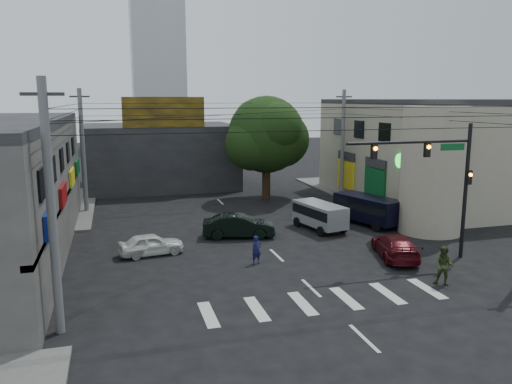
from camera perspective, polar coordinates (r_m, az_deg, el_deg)
name	(u,v)px	position (r m, az deg, el deg)	size (l,w,h in m)	color
ground	(289,267)	(25.75, 3.78, -8.55)	(160.00, 160.00, 0.00)	black
sidewalk_far_right	(404,188)	(49.30, 16.56, 0.40)	(16.00, 16.00, 0.15)	#514F4C
building_right	(440,153)	(44.69, 20.25, 4.26)	(14.00, 18.00, 8.00)	gray
corner_column	(433,170)	(33.37, 19.56, 2.35)	(4.00, 4.00, 8.00)	gray
building_far	(160,156)	(49.36, -10.88, 4.10)	(14.00, 10.00, 6.00)	#232326
billboard	(164,112)	(44.20, -10.49, 8.96)	(7.00, 0.30, 2.60)	olive
tower_distant	(156,20)	(94.22, -11.31, 18.70)	(9.00, 9.00, 44.00)	silver
street_tree	(266,135)	(41.83, 1.19, 6.54)	(6.40, 6.40, 8.70)	black
traffic_gantry	(440,170)	(27.39, 20.26, 2.38)	(7.10, 0.35, 7.20)	black
utility_pole_near_left	(51,210)	(18.91, -22.35, -1.93)	(0.32, 0.32, 9.20)	#59595B
utility_pole_far_left	(83,152)	(39.13, -19.16, 4.39)	(0.32, 0.32, 9.20)	#59595B
utility_pole_far_right	(343,144)	(43.34, 9.86, 5.37)	(0.32, 0.32, 9.20)	#59595B
dark_sedan	(239,226)	(30.83, -1.98, -3.89)	(4.64, 2.45, 1.45)	black
white_compact	(151,244)	(28.05, -11.88, -5.86)	(3.69, 1.91, 1.20)	silver
maroon_sedan	(395,246)	(27.97, 15.62, -5.98)	(2.96, 4.77, 1.29)	#41090F
silver_minivan	(320,217)	(32.79, 7.29, -2.82)	(2.50, 4.31, 1.74)	gray
navy_van	(368,211)	(34.67, 12.65, -2.09)	(3.28, 5.20, 1.95)	black
traffic_officer	(257,250)	(25.97, 0.07, -6.63)	(0.61, 0.48, 1.49)	#131744
pedestrian_olive	(444,266)	(24.59, 20.70, -7.91)	(1.12, 1.13, 1.84)	#2D391A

